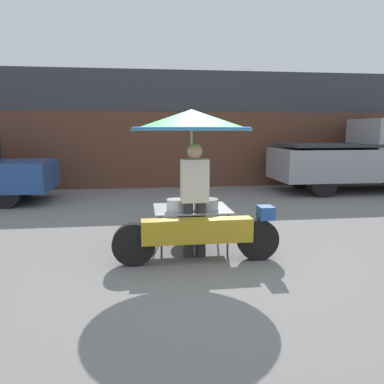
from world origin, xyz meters
The scene contains 5 objects.
ground_plane centered at (0.00, 0.00, 0.00)m, with size 36.00×36.00×0.00m, color slate.
shopfront_building centered at (0.00, 7.58, 1.79)m, with size 28.00×2.06×3.60m.
vendor_motorcycle_cart centered at (-0.16, 0.21, 1.58)m, with size 2.28×1.77×2.08m.
vendor_person centered at (-0.17, -0.04, 0.90)m, with size 0.38×0.22×1.61m.
pickup_truck centered at (5.63, 5.10, 1.00)m, with size 5.16×1.87×2.11m.
Camera 1 is at (-0.88, -5.13, 1.79)m, focal length 35.00 mm.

